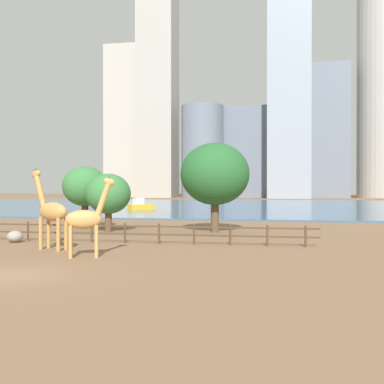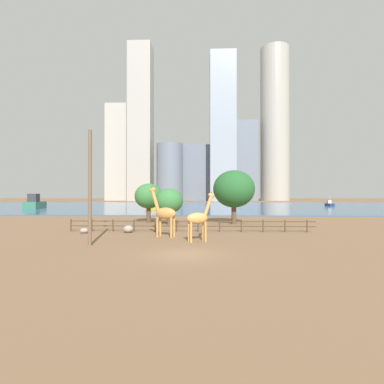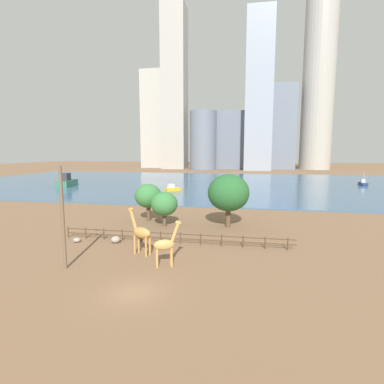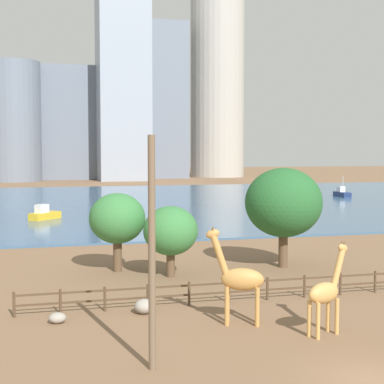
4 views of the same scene
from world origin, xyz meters
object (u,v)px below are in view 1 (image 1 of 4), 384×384
tree_center_broad (108,194)px  boat_ferry (141,206)px  tree_left_large (215,174)px  giraffe_tall (51,211)px  giraffe_companion (86,219)px  boulder_near_fence (15,237)px  tree_right_tall (85,187)px

tree_center_broad → boat_ferry: (-7.79, 34.72, -2.26)m
tree_left_large → boat_ferry: tree_left_large is taller
tree_left_large → tree_center_broad: tree_left_large is taller
giraffe_tall → tree_center_broad: giraffe_tall is taller
giraffe_companion → boat_ferry: (-11.88, 48.72, -1.16)m
giraffe_companion → boat_ferry: giraffe_companion is taller
giraffe_tall → boulder_near_fence: giraffe_tall is taller
boat_ferry → giraffe_companion: bearing=-123.2°
giraffe_tall → tree_right_tall: tree_right_tall is taller
giraffe_companion → tree_left_large: (4.53, 15.13, 2.71)m
boulder_near_fence → tree_right_tall: bearing=89.5°
boulder_near_fence → giraffe_companion: bearing=-37.1°
tree_right_tall → giraffe_tall: bearing=-74.1°
tree_right_tall → boat_ferry: (-4.58, 32.04, -2.87)m
giraffe_tall → giraffe_companion: bearing=162.9°
tree_right_tall → boat_ferry: bearing=98.1°
tree_center_broad → tree_right_tall: tree_right_tall is taller
boulder_near_fence → boat_ferry: bearing=95.9°
tree_center_broad → tree_left_large: bearing=7.5°
tree_right_tall → tree_center_broad: bearing=-40.0°
giraffe_tall → boat_ferry: giraffe_tall is taller
boulder_near_fence → boat_ferry: size_ratio=0.25×
giraffe_tall → boulder_near_fence: (-4.12, 3.01, -1.85)m
boat_ferry → boulder_near_fence: bearing=-131.0°
tree_right_tall → boulder_near_fence: bearing=-90.5°
boulder_near_fence → tree_center_broad: (3.30, 8.40, 2.70)m
giraffe_companion → boulder_near_fence: (-7.40, 5.59, -1.60)m
tree_right_tall → boat_ferry: size_ratio=1.34×
giraffe_tall → giraffe_companion: size_ratio=1.13×
boulder_near_fence → giraffe_tall: bearing=-36.2°
giraffe_companion → tree_right_tall: size_ratio=0.78×
giraffe_tall → boulder_near_fence: bearing=-15.0°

